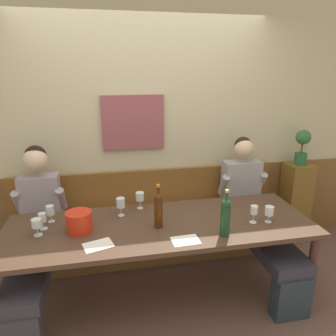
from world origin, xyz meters
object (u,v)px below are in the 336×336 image
(wine_glass_mid_right, at_px, (37,224))
(wine_glass_center_front, at_px, (269,212))
(wine_bottle_amber_mid, at_px, (225,216))
(potted_plant, at_px, (302,145))
(wine_glass_center_rear, at_px, (42,218))
(wine_bottle_clear_water, at_px, (158,209))
(person_center_right_seat, at_px, (35,228))
(person_right_seat, at_px, (255,212))
(wine_glass_near_bucket, at_px, (140,197))
(ice_bucket, at_px, (79,222))
(wine_glass_left_end, at_px, (50,211))
(dining_table, at_px, (161,231))
(wine_glass_by_bottle, at_px, (121,204))
(wall_bench, at_px, (150,232))

(wine_glass_mid_right, distance_m, wine_glass_center_front, 1.88)
(wine_bottle_amber_mid, height_order, potted_plant, potted_plant)
(wine_glass_mid_right, bearing_deg, wine_glass_center_rear, 76.57)
(wine_bottle_amber_mid, height_order, wine_bottle_clear_water, wine_bottle_amber_mid)
(person_center_right_seat, bearing_deg, person_right_seat, -0.47)
(wine_glass_mid_right, bearing_deg, wine_glass_center_front, -4.68)
(wine_glass_mid_right, bearing_deg, wine_glass_near_bucket, 21.90)
(person_center_right_seat, height_order, ice_bucket, person_center_right_seat)
(wine_glass_mid_right, height_order, wine_glass_center_front, wine_glass_center_front)
(wine_bottle_clear_water, bearing_deg, wine_glass_left_end, 162.83)
(dining_table, height_order, wine_glass_near_bucket, wine_glass_near_bucket)
(wine_glass_by_bottle, relative_size, potted_plant, 0.42)
(person_right_seat, relative_size, ice_bucket, 6.32)
(wine_glass_center_front, bearing_deg, wine_glass_near_bucket, 154.68)
(ice_bucket, xyz_separation_m, wine_glass_by_bottle, (0.34, 0.21, 0.03))
(wine_glass_center_front, xyz_separation_m, wine_glass_center_rear, (-1.85, 0.25, -0.00))
(dining_table, xyz_separation_m, wine_bottle_clear_water, (-0.03, -0.05, 0.23))
(dining_table, xyz_separation_m, person_center_right_seat, (-1.07, 0.31, -0.03))
(wine_glass_near_bucket, relative_size, wine_glass_by_bottle, 0.95)
(person_right_seat, xyz_separation_m, potted_plant, (0.73, 0.42, 0.56))
(wall_bench, bearing_deg, wine_bottle_amber_mid, -64.50)
(wall_bench, distance_m, wine_bottle_amber_mid, 1.23)
(person_center_right_seat, height_order, person_right_seat, person_center_right_seat)
(dining_table, xyz_separation_m, wine_glass_center_front, (0.90, -0.15, 0.17))
(wine_bottle_amber_mid, bearing_deg, wine_bottle_clear_water, 154.33)
(person_right_seat, distance_m, wine_glass_mid_right, 2.02)
(wine_bottle_amber_mid, bearing_deg, wine_glass_left_end, 159.71)
(wine_glass_near_bucket, height_order, wine_glass_by_bottle, wine_glass_by_bottle)
(wine_glass_near_bucket, relative_size, wine_glass_left_end, 1.08)
(wine_glass_center_rear, bearing_deg, wall_bench, 31.25)
(dining_table, distance_m, wine_glass_by_bottle, 0.43)
(person_center_right_seat, distance_m, wine_glass_center_front, 2.03)
(person_right_seat, distance_m, wine_glass_center_front, 0.51)
(wine_bottle_clear_water, height_order, wine_glass_mid_right, wine_bottle_clear_water)
(potted_plant, bearing_deg, wine_glass_left_end, -169.53)
(wall_bench, relative_size, wine_glass_center_front, 19.99)
(person_center_right_seat, bearing_deg, dining_table, -16.33)
(person_right_seat, xyz_separation_m, wine_glass_by_bottle, (-1.33, -0.07, 0.24))
(wine_bottle_clear_water, xyz_separation_m, wine_glass_near_bucket, (-0.11, 0.39, -0.05))
(wine_bottle_clear_water, bearing_deg, wine_glass_by_bottle, 136.80)
(wall_bench, relative_size, wine_bottle_clear_water, 7.70)
(person_right_seat, relative_size, wine_glass_mid_right, 9.38)
(wine_glass_mid_right, relative_size, wine_glass_center_rear, 1.00)
(wall_bench, distance_m, dining_table, 0.78)
(wine_bottle_amber_mid, distance_m, wine_glass_mid_right, 1.46)
(dining_table, distance_m, wine_glass_left_end, 0.95)
(wine_bottle_amber_mid, distance_m, wine_glass_center_rear, 1.46)
(ice_bucket, distance_m, wine_glass_center_rear, 0.31)
(wine_glass_near_bucket, bearing_deg, wine_glass_center_rear, -163.64)
(ice_bucket, relative_size, wine_glass_center_rear, 1.48)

